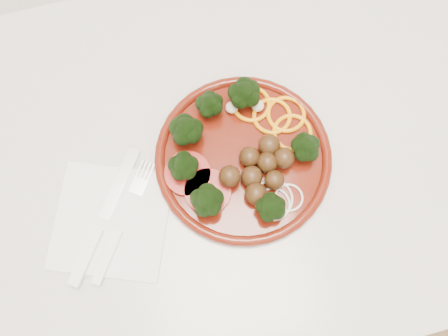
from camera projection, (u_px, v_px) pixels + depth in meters
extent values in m
cube|color=silver|center=(219.00, 217.00, 1.14)|extent=(2.40, 0.60, 0.87)
cube|color=beige|center=(216.00, 158.00, 0.71)|extent=(2.40, 0.60, 0.03)
cylinder|color=#511308|center=(243.00, 159.00, 0.69)|extent=(0.24, 0.24, 0.01)
torus|color=#511308|center=(243.00, 157.00, 0.68)|extent=(0.24, 0.24, 0.01)
sphere|color=#412810|center=(250.00, 157.00, 0.67)|extent=(0.03, 0.03, 0.03)
sphere|color=#412810|center=(252.00, 176.00, 0.66)|extent=(0.03, 0.03, 0.03)
sphere|color=#412810|center=(256.00, 194.00, 0.65)|extent=(0.03, 0.03, 0.03)
sphere|color=#412810|center=(284.00, 159.00, 0.67)|extent=(0.03, 0.03, 0.03)
sphere|color=#412810|center=(230.00, 178.00, 0.66)|extent=(0.03, 0.03, 0.03)
sphere|color=#412810|center=(267.00, 162.00, 0.66)|extent=(0.03, 0.03, 0.03)
sphere|color=#412810|center=(274.00, 180.00, 0.66)|extent=(0.03, 0.03, 0.03)
sphere|color=#412810|center=(269.00, 145.00, 0.67)|extent=(0.03, 0.03, 0.03)
torus|color=orange|center=(272.00, 116.00, 0.70)|extent=(0.06, 0.06, 0.01)
torus|color=orange|center=(292.00, 133.00, 0.69)|extent=(0.06, 0.06, 0.01)
torus|color=orange|center=(251.00, 104.00, 0.70)|extent=(0.06, 0.06, 0.01)
torus|color=orange|center=(286.00, 114.00, 0.70)|extent=(0.06, 0.06, 0.01)
cylinder|color=#720A07|center=(188.00, 174.00, 0.67)|extent=(0.06, 0.06, 0.01)
cylinder|color=#720A07|center=(208.00, 191.00, 0.66)|extent=(0.06, 0.06, 0.01)
torus|color=beige|center=(273.00, 204.00, 0.66)|extent=(0.05, 0.05, 0.00)
torus|color=beige|center=(289.00, 198.00, 0.66)|extent=(0.04, 0.04, 0.00)
torus|color=beige|center=(273.00, 198.00, 0.66)|extent=(0.05, 0.05, 0.00)
ellipsoid|color=#C6B793|center=(232.00, 108.00, 0.69)|extent=(0.02, 0.02, 0.01)
ellipsoid|color=#C6B793|center=(193.00, 129.00, 0.69)|extent=(0.02, 0.02, 0.01)
ellipsoid|color=#C6B793|center=(258.00, 106.00, 0.70)|extent=(0.02, 0.02, 0.01)
cube|color=white|center=(111.00, 221.00, 0.67)|extent=(0.19, 0.19, 0.00)
cube|color=silver|center=(120.00, 183.00, 0.68)|extent=(0.07, 0.10, 0.00)
cube|color=white|center=(86.00, 257.00, 0.65)|extent=(0.06, 0.07, 0.01)
cube|color=white|center=(107.00, 257.00, 0.65)|extent=(0.05, 0.07, 0.01)
cube|color=silver|center=(138.00, 186.00, 0.68)|extent=(0.03, 0.03, 0.00)
cube|color=silver|center=(151.00, 173.00, 0.68)|extent=(0.02, 0.02, 0.00)
cube|color=silver|center=(147.00, 172.00, 0.68)|extent=(0.02, 0.02, 0.00)
cube|color=silver|center=(143.00, 170.00, 0.68)|extent=(0.02, 0.02, 0.00)
cube|color=silver|center=(140.00, 169.00, 0.68)|extent=(0.02, 0.02, 0.00)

